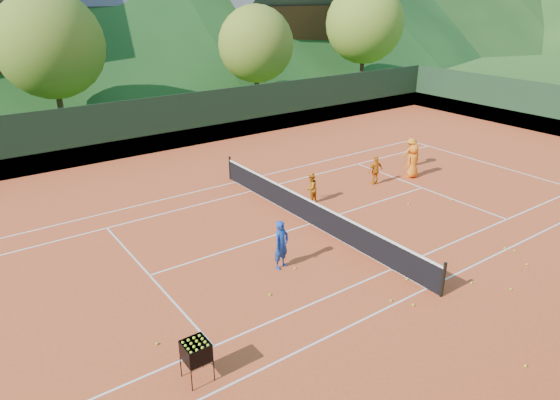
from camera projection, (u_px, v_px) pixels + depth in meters
ground at (311, 224)px, 18.88m from camera, size 400.00×400.00×0.00m
clay_court at (311, 224)px, 18.87m from camera, size 40.00×24.00×0.02m
coach at (281, 245)px, 15.59m from camera, size 0.67×0.53×1.62m
student_a at (311, 188)px, 20.53m from camera, size 0.75×0.67×1.28m
student_b at (375, 170)px, 22.50m from camera, size 0.80×0.40×1.32m
student_c at (413, 161)px, 23.29m from camera, size 0.78×0.52×1.59m
student_d at (411, 152)px, 24.77m from camera, size 1.07×0.84×1.45m
tennis_ball_1 at (515, 251)px, 16.83m from camera, size 0.07×0.07×0.07m
tennis_ball_2 at (413, 305)px, 13.92m from camera, size 0.07×0.07×0.07m
tennis_ball_3 at (511, 289)px, 14.66m from camera, size 0.07×0.07×0.07m
tennis_ball_6 at (295, 268)px, 15.77m from camera, size 0.07×0.07×0.07m
tennis_ball_7 at (408, 204)px, 20.52m from camera, size 0.07×0.07×0.07m
tennis_ball_8 at (407, 279)px, 15.17m from camera, size 0.07×0.07×0.07m
tennis_ball_10 at (505, 248)px, 17.00m from camera, size 0.07×0.07×0.07m
tennis_ball_11 at (157, 344)px, 12.39m from camera, size 0.07×0.07×0.07m
tennis_ball_12 at (527, 264)px, 15.99m from camera, size 0.07×0.07×0.07m
tennis_ball_15 at (451, 200)px, 20.93m from camera, size 0.07×0.07×0.07m
tennis_ball_16 at (391, 300)px, 14.12m from camera, size 0.07×0.07×0.07m
tennis_ball_17 at (270, 295)px, 14.40m from camera, size 0.07×0.07×0.07m
tennis_ball_18 at (471, 283)px, 14.98m from camera, size 0.07×0.07×0.07m
tennis_ball_20 at (526, 366)px, 11.66m from camera, size 0.07×0.07×0.07m
court_lines at (311, 224)px, 18.87m from camera, size 23.83×11.03×0.00m
tennis_net at (311, 212)px, 18.68m from camera, size 0.10×12.07×1.10m
perimeter_fence at (311, 193)px, 18.39m from camera, size 40.40×24.24×3.00m
ball_hopper at (196, 352)px, 11.04m from camera, size 0.57×0.57×1.00m
chalet_mid at (130, 29)px, 45.66m from camera, size 12.65×8.82×11.45m
chalet_right at (280, 22)px, 50.07m from camera, size 11.50×8.82×11.91m
tree_b at (50, 45)px, 29.72m from camera, size 6.40×6.40×8.40m
tree_c at (256, 44)px, 36.73m from camera, size 5.60×5.60×7.35m
tree_d at (365, 24)px, 43.55m from camera, size 6.80×6.80×8.93m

